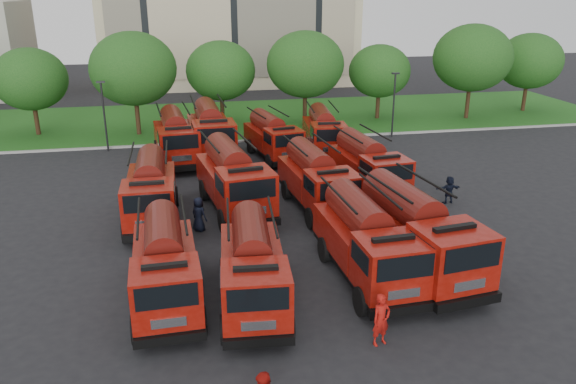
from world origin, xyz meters
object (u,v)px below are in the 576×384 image
fire_truck_4 (151,190)px  fire_truck_9 (210,131)px  fire_truck_2 (367,241)px  fire_truck_8 (176,138)px  fire_truck_7 (368,165)px  firefighter_2 (492,279)px  firefighter_0 (380,344)px  fire_truck_6 (316,179)px  fire_truck_10 (272,137)px  firefighter_5 (448,203)px  fire_truck_1 (253,267)px  fire_truck_0 (165,265)px  fire_truck_11 (324,132)px  fire_truck_5 (233,178)px  fire_truck_3 (415,232)px  firefighter_3 (447,261)px  firefighter_4 (200,230)px

fire_truck_4 → fire_truck_9: (3.73, 11.05, 0.21)m
fire_truck_2 → fire_truck_8: size_ratio=0.97×
fire_truck_4 → fire_truck_7: bearing=9.6°
firefighter_2 → firefighter_0: bearing=117.0°
fire_truck_6 → fire_truck_10: fire_truck_6 is taller
fire_truck_7 → firefighter_2: fire_truck_7 is taller
fire_truck_6 → firefighter_5: bearing=-10.8°
firefighter_2 → fire_truck_1: bearing=87.9°
fire_truck_0 → fire_truck_9: 19.67m
firefighter_0 → firefighter_5: size_ratio=1.19×
fire_truck_1 → fire_truck_6: bearing=67.4°
fire_truck_1 → fire_truck_11: fire_truck_11 is taller
fire_truck_5 → firefighter_0: fire_truck_5 is taller
fire_truck_6 → fire_truck_3: bearing=-79.1°
fire_truck_1 → fire_truck_6: (4.67, 9.10, 0.09)m
fire_truck_9 → fire_truck_3: bearing=-71.2°
fire_truck_1 → fire_truck_11: (7.81, 19.67, 0.02)m
fire_truck_2 → fire_truck_8: bearing=109.1°
fire_truck_9 → fire_truck_0: bearing=-100.7°
fire_truck_9 → fire_truck_11: bearing=-5.8°
fire_truck_0 → fire_truck_10: fire_truck_0 is taller
fire_truck_0 → firefighter_5: size_ratio=4.39×
fire_truck_5 → fire_truck_3: bearing=-60.2°
fire_truck_3 → fire_truck_4: (-10.95, 7.84, -0.15)m
fire_truck_8 → fire_truck_10: size_ratio=1.10×
fire_truck_3 → fire_truck_4: fire_truck_3 is taller
fire_truck_7 → firefighter_3: 9.47m
fire_truck_5 → fire_truck_11: fire_truck_5 is taller
fire_truck_3 → fire_truck_4: size_ratio=1.13×
fire_truck_10 → fire_truck_4: bearing=-139.2°
fire_truck_0 → firefighter_2: bearing=-5.4°
firefighter_2 → fire_truck_7: bearing=6.6°
fire_truck_5 → fire_truck_10: fire_truck_5 is taller
fire_truck_9 → firefighter_4: fire_truck_9 is taller
fire_truck_7 → fire_truck_11: bearing=87.0°
fire_truck_11 → firefighter_5: 12.13m
fire_truck_2 → firefighter_3: bearing=7.6°
fire_truck_0 → fire_truck_3: fire_truck_3 is taller
fire_truck_1 → firefighter_0: 5.33m
fire_truck_7 → firefighter_2: (1.67, -11.22, -1.59)m
fire_truck_6 → fire_truck_10: bearing=88.6°
fire_truck_0 → fire_truck_3: size_ratio=0.85×
fire_truck_8 → fire_truck_11: 10.47m
fire_truck_3 → fire_truck_7: (1.28, 9.88, -0.18)m
fire_truck_2 → fire_truck_5: (-4.50, 8.66, 0.10)m
fire_truck_11 → firefighter_5: fire_truck_11 is taller
fire_truck_9 → firefighter_3: 20.52m
fire_truck_0 → fire_truck_10: 19.63m
fire_truck_10 → firefighter_3: size_ratio=3.59×
fire_truck_2 → fire_truck_3: 2.18m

